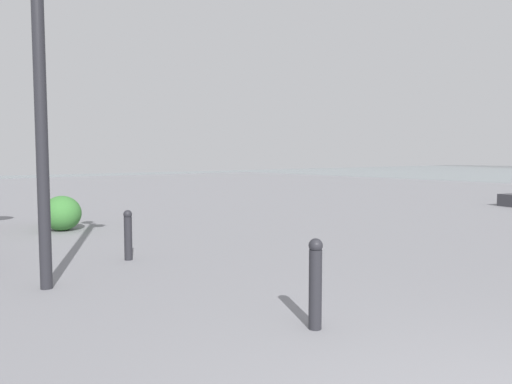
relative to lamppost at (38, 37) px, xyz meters
name	(u,v)px	position (x,y,z in m)	size (l,w,h in m)	color
lamppost	(38,37)	(0.00, 0.00, 0.00)	(0.98, 0.28, 4.50)	#232328
bollard_near	(315,282)	(-2.96, -1.52, -2.51)	(0.13, 0.13, 0.84)	#232328
bollard_mid	(128,234)	(0.89, -1.44, -2.55)	(0.13, 0.13, 0.76)	#232328
shrub_low	(62,213)	(4.50, -1.58, -2.58)	(0.87, 0.78, 0.74)	#387533
shrub_round	(58,213)	(5.50, -1.81, -2.68)	(0.64, 0.58, 0.55)	#477F38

